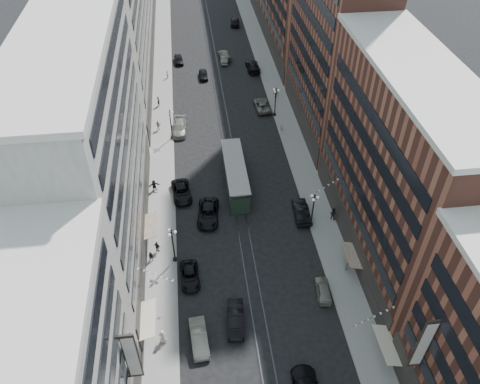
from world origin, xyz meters
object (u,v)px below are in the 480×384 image
lamppost_sw_far (173,244)px  pedestrian_4 (347,264)px  lamppost_se_far (313,209)px  pedestrian_6 (158,125)px  lamppost_se_mid (275,101)px  car_7 (181,192)px  streetcar (235,175)px  car_9 (179,59)px  car_2 (190,276)px  car_11 (262,105)px  car_5 (236,319)px  pedestrian_1 (163,336)px  pedestrian_extra_0 (157,247)px  car_8 (180,128)px  pedestrian_7 (333,214)px  pedestrian_9 (276,93)px  car_extra_0 (235,21)px  car_1 (199,338)px  car_13 (203,75)px  pedestrian_extra_2 (159,101)px  car_12 (253,66)px  pedestrian_8 (282,127)px  lamppost_sw_mid (171,123)px  pedestrian_extra_1 (167,74)px  car_extra_2 (224,55)px  car_extra_1 (208,213)px  car_14 (224,60)px  car_10 (301,211)px  pedestrian_2 (151,257)px

lamppost_sw_far → pedestrian_4: size_ratio=3.09×
lamppost_se_far → pedestrian_6: 33.08m
lamppost_se_mid → car_7: 26.34m
streetcar → car_9: streetcar is taller
car_2 → car_11: car_11 is taller
car_5 → pedestrian_1: (-7.95, -1.36, 0.25)m
pedestrian_4 → pedestrian_extra_0: pedestrian_4 is taller
car_8 → pedestrian_7: (20.32, -24.10, 0.26)m
pedestrian_9 → car_9: bearing=161.0°
car_7 → car_extra_0: size_ratio=1.06×
car_9 → pedestrian_7: bearing=-73.3°
car_1 → pedestrian_7: bearing=36.5°
pedestrian_7 → car_9: bearing=-37.4°
car_13 → pedestrian_6: size_ratio=2.29×
car_9 → pedestrian_extra_2: size_ratio=2.28×
car_9 → car_12: (15.30, -5.24, 0.15)m
car_5 → car_extra_0: size_ratio=0.98×
car_9 → car_13: bearing=-61.9°
pedestrian_8 → pedestrian_extra_0: size_ratio=0.94×
pedestrian_1 → lamppost_sw_mid: bearing=-71.2°
car_11 → car_13: size_ratio=1.35×
lamppost_sw_mid → pedestrian_extra_2: lamppost_sw_mid is taller
lamppost_sw_far → lamppost_se_far: 18.83m
lamppost_se_mid → pedestrian_7: size_ratio=2.92×
car_1 → pedestrian_7: (19.21, 16.61, 0.28)m
lamppost_se_mid → pedestrian_1: bearing=-114.6°
pedestrian_6 → pedestrian_extra_0: 28.04m
pedestrian_extra_1 → lamppost_se_far: bearing=25.3°
pedestrian_6 → car_extra_2: 30.13m
car_extra_2 → pedestrian_extra_0: (-13.85, -54.73, 0.25)m
pedestrian_9 → pedestrian_extra_2: size_ratio=0.86×
car_12 → car_7: bearing=65.4°
lamppost_se_mid → pedestrian_4: bearing=-86.1°
car_9 → car_extra_2: car_extra_2 is taller
lamppost_sw_mid → car_12: 28.83m
lamppost_sw_far → pedestrian_7: lamppost_sw_far is taller
car_9 → pedestrian_9: pedestrian_9 is taller
lamppost_sw_far → car_13: size_ratio=1.32×
pedestrian_7 → car_extra_2: size_ratio=0.36×
car_12 → pedestrian_9: 12.20m
pedestrian_4 → car_5: bearing=129.3°
car_11 → car_extra_1: car_extra_1 is taller
car_1 → pedestrian_6: pedestrian_6 is taller
lamppost_se_far → pedestrian_extra_0: 20.80m
streetcar → pedestrian_6: (-11.50, 15.85, -0.63)m
car_14 → pedestrian_8: 28.45m
car_10 → car_11: car_10 is taller
car_2 → pedestrian_4: (19.14, -0.85, 0.37)m
pedestrian_2 → pedestrian_6: 29.50m
car_extra_0 → pedestrian_6: bearing=74.3°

